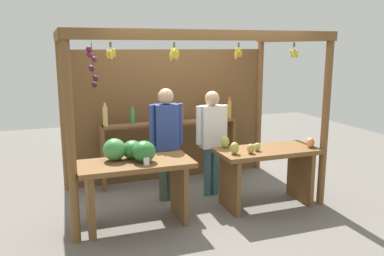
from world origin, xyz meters
The scene contains 7 objects.
ground_plane centered at (0.00, 0.00, 0.00)m, with size 12.00×12.00×0.00m, color slate.
market_stall centered at (-0.01, 0.43, 1.36)m, with size 3.42×1.91×2.35m.
fruit_counter_left centered at (-0.92, -0.65, 0.70)m, with size 1.38×0.64×1.07m.
fruit_counter_right centered at (0.90, -0.68, 0.60)m, with size 1.39×0.65×0.97m.
bottle_shelf_unit centered at (-0.05, 0.68, 0.80)m, with size 2.19×0.22×1.35m.
vendor_man centered at (-0.33, -0.04, 0.96)m, with size 0.48×0.22×1.61m.
vendor_woman centered at (0.35, -0.06, 0.92)m, with size 0.48×0.21×1.55m.
Camera 1 is at (-1.85, -5.30, 2.17)m, focal length 37.71 mm.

